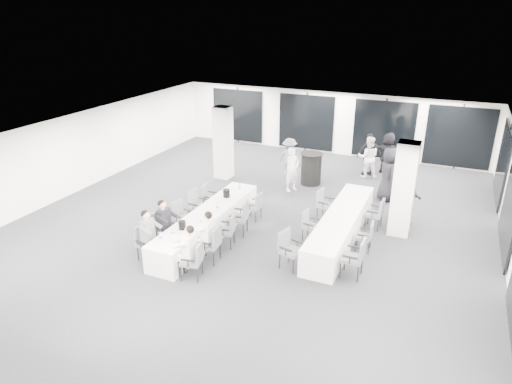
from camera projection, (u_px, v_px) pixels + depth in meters
room at (296, 173)px, 14.42m from camera, size 14.04×16.04×2.84m
column_left at (223, 143)px, 17.57m from camera, size 0.60×0.60×2.80m
column_right at (404, 189)px, 13.08m from camera, size 0.60×0.60×2.80m
banquet_table_main at (208, 224)px, 13.31m from camera, size 0.90×5.00×0.75m
banquet_table_side at (341, 226)px, 13.17m from camera, size 0.90×5.00×0.75m
cocktail_table at (311, 168)px, 17.17m from camera, size 0.87×0.87×1.20m
chair_main_left_near at (146, 240)px, 12.00m from camera, size 0.57×0.60×0.96m
chair_main_left_second at (161, 228)px, 12.60m from camera, size 0.61×0.65×1.04m
chair_main_left_mid at (181, 215)px, 13.43m from camera, size 0.58×0.61×0.98m
chair_main_left_fourth at (196, 204)px, 14.19m from camera, size 0.56×0.61×1.01m
chair_main_left_far at (209, 197)px, 14.85m from camera, size 0.54×0.57×0.92m
chair_main_right_near at (195, 258)px, 11.13m from camera, size 0.59×0.62×0.98m
chair_main_right_second at (212, 242)px, 11.86m from camera, size 0.55×0.60×1.01m
chair_main_right_mid at (228, 229)px, 12.65m from camera, size 0.58×0.61×0.96m
chair_main_right_fourth at (241, 216)px, 13.33m from camera, size 0.60×0.64×1.03m
chair_main_right_far at (255, 205)px, 14.25m from camera, size 0.48×0.53×0.90m
chair_side_left_near at (289, 247)px, 11.62m from camera, size 0.61×0.64×1.00m
chair_side_left_mid at (309, 223)px, 13.07m from camera, size 0.48×0.53×0.87m
chair_side_left_far at (324, 202)px, 14.37m from camera, size 0.55×0.59×0.95m
chair_side_right_near at (356, 256)px, 11.17m from camera, size 0.53×0.59×1.04m
chair_side_right_mid at (367, 235)px, 12.43m from camera, size 0.45×0.50×0.86m
chair_side_right_far at (377, 212)px, 13.68m from camera, size 0.51×0.56×0.95m
seated_guest_a at (150, 233)px, 11.82m from camera, size 0.50×0.38×1.44m
seated_guest_b at (166, 222)px, 12.44m from camera, size 0.50×0.38×1.44m
seated_guest_c at (188, 248)px, 11.08m from camera, size 0.50×0.38×1.44m
seated_guest_d at (206, 233)px, 11.83m from camera, size 0.50×0.38×1.44m
standing_guest_a at (292, 167)px, 16.43m from camera, size 0.79×0.85×1.83m
standing_guest_b at (368, 155)px, 17.70m from camera, size 1.02×0.78×1.87m
standing_guest_c at (289, 155)px, 17.81m from camera, size 1.26×0.88×1.76m
standing_guest_d at (369, 152)px, 17.89m from camera, size 1.30×1.19×1.95m
standing_guest_e at (388, 171)px, 15.54m from camera, size 1.07×1.20×2.13m
standing_guest_f at (388, 150)px, 18.15m from camera, size 1.88×1.14×1.92m
standing_guest_g at (219, 136)px, 19.99m from camera, size 0.95×0.94×2.04m
standing_guest_h at (410, 190)px, 14.03m from camera, size 0.86×1.11×2.02m
ice_bucket_near at (182, 225)px, 12.13m from camera, size 0.20×0.20×0.23m
ice_bucket_far at (226, 193)px, 14.18m from camera, size 0.22×0.22×0.25m
water_bottle_a at (161, 236)px, 11.56m from camera, size 0.07×0.07×0.21m
water_bottle_b at (217, 206)px, 13.28m from camera, size 0.07×0.07×0.22m
water_bottle_c at (240, 186)px, 14.80m from camera, size 0.06×0.06×0.20m
plate_a at (173, 233)px, 11.93m from camera, size 0.18×0.18×0.03m
plate_b at (179, 241)px, 11.50m from camera, size 0.19×0.19×0.03m
plate_c at (201, 222)px, 12.57m from camera, size 0.18×0.18×0.03m
wine_glass at (173, 241)px, 11.19m from camera, size 0.08×0.08×0.22m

